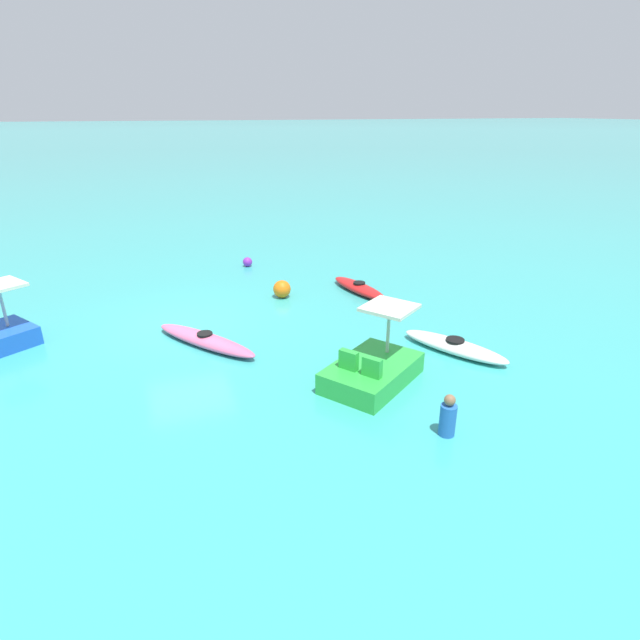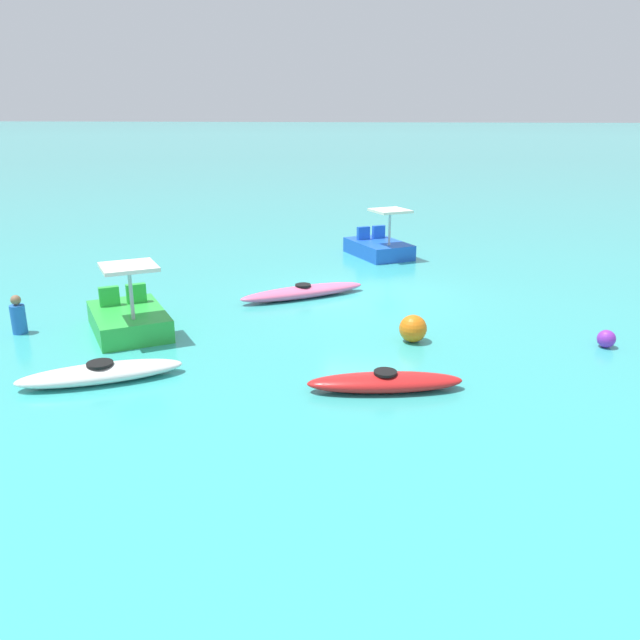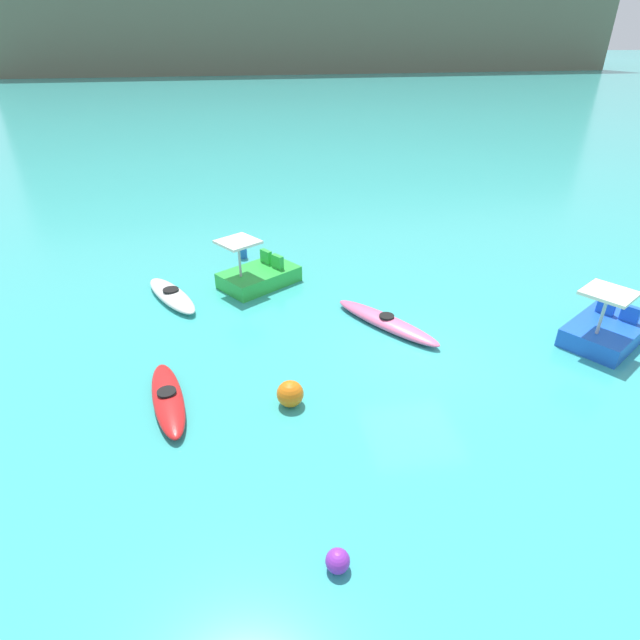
% 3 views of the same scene
% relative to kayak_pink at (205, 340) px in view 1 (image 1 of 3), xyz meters
% --- Properties ---
extents(ground_plane, '(600.00, 600.00, 0.00)m').
position_rel_kayak_pink_xyz_m(ground_plane, '(0.42, -1.66, -0.16)').
color(ground_plane, '#38ADA8').
extents(kayak_pink, '(2.56, 3.24, 0.37)m').
position_rel_kayak_pink_xyz_m(kayak_pink, '(0.00, 0.00, 0.00)').
color(kayak_pink, pink).
rests_on(kayak_pink, ground_plane).
extents(kayak_red, '(1.24, 2.84, 0.37)m').
position_rel_kayak_pink_xyz_m(kayak_red, '(-5.62, -2.55, 0.00)').
color(kayak_red, red).
rests_on(kayak_red, ground_plane).
extents(kayak_white, '(2.06, 2.93, 0.37)m').
position_rel_kayak_pink_xyz_m(kayak_white, '(-6.06, 2.60, 0.00)').
color(kayak_white, white).
rests_on(kayak_white, ground_plane).
extents(pedal_boat_green, '(2.83, 2.60, 1.68)m').
position_rel_kayak_pink_xyz_m(pedal_boat_green, '(-3.36, 3.32, 0.17)').
color(pedal_boat_green, green).
rests_on(pedal_boat_green, ground_plane).
extents(buoy_purple, '(0.38, 0.38, 0.38)m').
position_rel_kayak_pink_xyz_m(buoy_purple, '(-2.67, -6.96, 0.03)').
color(buoy_purple, purple).
rests_on(buoy_purple, ground_plane).
extents(buoy_orange, '(0.59, 0.59, 0.59)m').
position_rel_kayak_pink_xyz_m(buoy_orange, '(-2.98, -2.96, 0.13)').
color(buoy_orange, orange).
rests_on(buoy_orange, ground_plane).
extents(person_near_shore, '(0.34, 0.34, 0.88)m').
position_rel_kayak_pink_xyz_m(person_near_shore, '(-3.84, 5.69, 0.22)').
color(person_near_shore, blue).
rests_on(person_near_shore, ground_plane).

